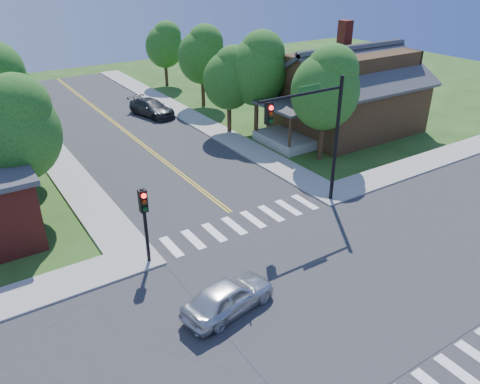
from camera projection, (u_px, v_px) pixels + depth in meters
ground at (323, 285)px, 20.04m from camera, size 100.00×100.00×0.00m
road_ns at (324, 285)px, 20.03m from camera, size 10.00×90.00×0.04m
road_ew at (324, 284)px, 20.03m from camera, size 90.00×10.00×0.04m
intersection_patch at (323, 285)px, 20.04m from camera, size 10.20×10.20×0.06m
sidewalk_ne at (336, 122)px, 39.55m from camera, size 40.00×40.00×0.14m
crosswalk_north at (244, 222)px, 24.65m from camera, size 8.85×2.00×0.01m
crosswalk_south at (452, 383)px, 15.39m from camera, size 8.85×2.00×0.01m
centerline at (324, 284)px, 20.02m from camera, size 0.30×90.00×0.01m
signal_mast_ne at (314, 125)px, 23.94m from camera, size 5.30×0.42×7.20m
signal_pole_nw at (144, 212)px, 20.27m from camera, size 0.34×0.42×3.80m
house_ne at (348, 89)px, 36.55m from camera, size 13.05×8.80×7.11m
tree_e_a at (327, 86)px, 30.19m from camera, size 4.58×4.35×7.78m
tree_e_b at (258, 67)px, 35.06m from camera, size 4.64×4.41×7.89m
tree_e_c at (203, 53)px, 41.86m from camera, size 4.34×4.12×7.37m
tree_e_d at (165, 44)px, 49.00m from camera, size 3.96×3.76×6.73m
tree_w_a at (15, 127)px, 23.11m from camera, size 4.54×4.31×7.72m
tree_house at (230, 77)px, 35.39m from camera, size 3.99×3.79×6.78m
tree_bldg at (18, 116)px, 27.42m from camera, size 3.77×3.59×6.42m
car_silver at (228, 297)px, 18.28m from camera, size 2.97×4.53×1.35m
car_dgrey at (152, 108)px, 40.90m from camera, size 4.31×5.79×1.40m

